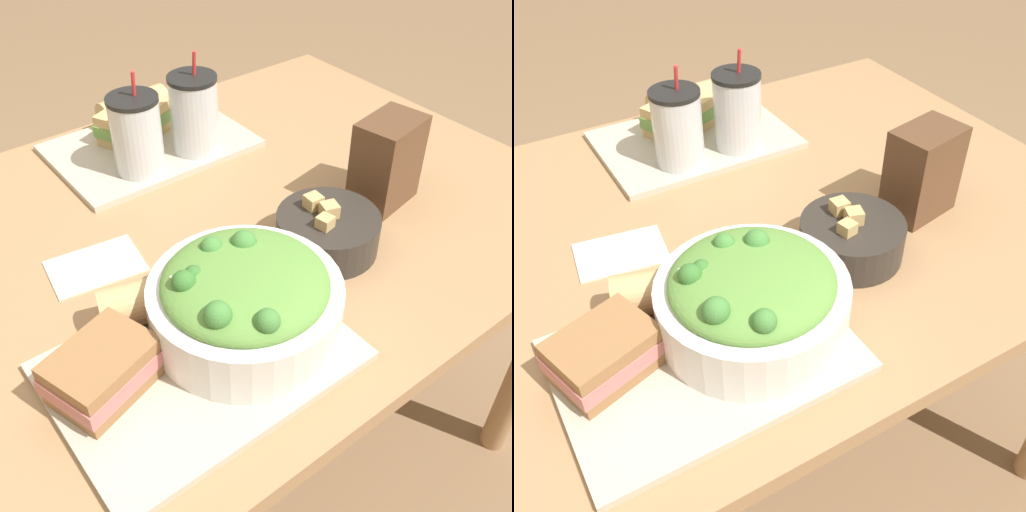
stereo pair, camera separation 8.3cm
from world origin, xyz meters
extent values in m
plane|color=#846647|center=(0.00, 0.00, 0.00)|extent=(12.00, 12.00, 0.00)
cube|color=#A37A51|center=(0.00, 0.00, 0.73)|extent=(1.49, 0.90, 0.03)
cylinder|color=#A37A51|center=(0.68, 0.39, 0.36)|extent=(0.06, 0.06, 0.71)
cube|color=#BCB29E|center=(-0.07, -0.25, 0.75)|extent=(0.38, 0.27, 0.01)
cube|color=#BCB29E|center=(0.16, 0.28, 0.75)|extent=(0.38, 0.27, 0.01)
cylinder|color=white|center=(0.01, -0.25, 0.79)|extent=(0.26, 0.26, 0.08)
ellipsoid|color=#5B8E3D|center=(0.01, -0.25, 0.84)|extent=(0.22, 0.22, 0.06)
sphere|color=#38702D|center=(-0.07, -0.21, 0.86)|extent=(0.03, 0.03, 0.03)
sphere|color=#427F38|center=(-0.07, -0.29, 0.86)|extent=(0.04, 0.04, 0.04)
sphere|color=#427F38|center=(0.04, -0.20, 0.86)|extent=(0.04, 0.04, 0.04)
sphere|color=#427F38|center=(0.00, -0.18, 0.86)|extent=(0.03, 0.03, 0.03)
sphere|color=#427F38|center=(-0.02, -0.33, 0.86)|extent=(0.03, 0.03, 0.03)
sphere|color=#38702D|center=(-0.05, -0.21, 0.85)|extent=(0.03, 0.03, 0.03)
cube|color=beige|center=(-0.03, -0.23, 0.85)|extent=(0.06, 0.06, 0.01)
cube|color=beige|center=(-0.04, -0.25, 0.85)|extent=(0.05, 0.05, 0.01)
cube|color=beige|center=(-0.05, -0.20, 0.85)|extent=(0.05, 0.04, 0.01)
cylinder|color=#2D2823|center=(0.22, -0.18, 0.77)|extent=(0.17, 0.17, 0.06)
cylinder|color=#5B2D19|center=(0.22, -0.18, 0.80)|extent=(0.15, 0.15, 0.01)
cube|color=tan|center=(0.22, -0.14, 0.81)|extent=(0.03, 0.03, 0.03)
cube|color=tan|center=(0.22, -0.17, 0.81)|extent=(0.03, 0.03, 0.03)
cube|color=tan|center=(0.20, -0.19, 0.81)|extent=(0.03, 0.03, 0.02)
cube|color=olive|center=(-0.19, -0.22, 0.76)|extent=(0.15, 0.13, 0.02)
cube|color=#C1706B|center=(-0.19, -0.22, 0.79)|extent=(0.15, 0.13, 0.02)
cube|color=olive|center=(-0.19, -0.22, 0.81)|extent=(0.15, 0.13, 0.02)
cylinder|color=tan|center=(-0.07, -0.15, 0.78)|extent=(0.19, 0.11, 0.06)
cylinder|color=beige|center=(0.01, -0.18, 0.78)|extent=(0.02, 0.06, 0.06)
cube|color=tan|center=(0.15, 0.32, 0.76)|extent=(0.16, 0.14, 0.02)
cube|color=#6B9E47|center=(0.15, 0.32, 0.79)|extent=(0.17, 0.14, 0.02)
cube|color=tan|center=(0.15, 0.32, 0.81)|extent=(0.16, 0.14, 0.02)
cylinder|color=tan|center=(0.18, 0.38, 0.78)|extent=(0.15, 0.07, 0.06)
cylinder|color=beige|center=(0.26, 0.38, 0.78)|extent=(0.01, 0.06, 0.06)
cylinder|color=silver|center=(0.10, 0.20, 0.82)|extent=(0.09, 0.09, 0.14)
cylinder|color=black|center=(0.10, 0.20, 0.81)|extent=(0.08, 0.08, 0.11)
cylinder|color=black|center=(0.10, 0.20, 0.90)|extent=(0.09, 0.09, 0.01)
cylinder|color=red|center=(0.10, 0.20, 0.92)|extent=(0.01, 0.01, 0.05)
cylinder|color=silver|center=(0.22, 0.20, 0.83)|extent=(0.09, 0.09, 0.14)
cylinder|color=maroon|center=(0.22, 0.20, 0.82)|extent=(0.08, 0.08, 0.12)
cylinder|color=black|center=(0.22, 0.20, 0.90)|extent=(0.09, 0.09, 0.01)
cylinder|color=red|center=(0.23, 0.20, 0.92)|extent=(0.01, 0.01, 0.05)
cube|color=brown|center=(0.40, -0.14, 0.82)|extent=(0.13, 0.10, 0.16)
cube|color=silver|center=(-0.09, 0.01, 0.74)|extent=(0.16, 0.12, 0.00)
camera|label=1|loc=(-0.33, -0.70, 1.36)|focal=42.00mm
camera|label=2|loc=(-0.26, -0.75, 1.36)|focal=42.00mm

